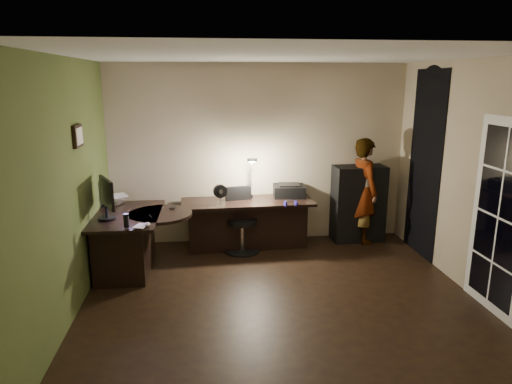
{
  "coord_description": "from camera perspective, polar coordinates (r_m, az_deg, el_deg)",
  "views": [
    {
      "loc": [
        -0.83,
        -4.81,
        2.47
      ],
      "look_at": [
        -0.15,
        1.05,
        1.0
      ],
      "focal_mm": 32.0,
      "sensor_mm": 36.0,
      "label": 1
    }
  ],
  "objects": [
    {
      "name": "laptop_stand",
      "position": [
        6.6,
        -17.45,
        -0.96
      ],
      "size": [
        0.29,
        0.26,
        0.1
      ],
      "primitive_type": "cube",
      "rotation": [
        0.0,
        0.0,
        -0.3
      ],
      "color": "silver",
      "rests_on": "desk_left"
    },
    {
      "name": "pen",
      "position": [
        5.87,
        -13.02,
        -2.96
      ],
      "size": [
        0.05,
        0.12,
        0.01
      ],
      "primitive_type": "cube",
      "rotation": [
        0.0,
        0.0,
        0.36
      ],
      "color": "black",
      "rests_on": "desk_left"
    },
    {
      "name": "framed_picture",
      "position": [
        5.48,
        -21.42,
        6.53
      ],
      "size": [
        0.04,
        0.3,
        0.25
      ],
      "primitive_type": "cube",
      "color": "black",
      "rests_on": "wall_left"
    },
    {
      "name": "monitor",
      "position": [
        5.89,
        -18.26,
        -1.44
      ],
      "size": [
        0.33,
        0.55,
        0.37
      ],
      "primitive_type": "cube",
      "rotation": [
        0.0,
        0.0,
        0.43
      ],
      "color": "black",
      "rests_on": "desk_left"
    },
    {
      "name": "wall_right",
      "position": [
        5.82,
        25.54,
        1.52
      ],
      "size": [
        0.01,
        4.0,
        2.7
      ],
      "primitive_type": "cube",
      "color": "tan",
      "rests_on": "floor"
    },
    {
      "name": "printer",
      "position": [
        6.94,
        4.15,
        0.17
      ],
      "size": [
        0.49,
        0.4,
        0.21
      ],
      "primitive_type": "cube",
      "rotation": [
        0.0,
        0.0,
        -0.09
      ],
      "color": "black",
      "rests_on": "desk_right"
    },
    {
      "name": "desk_lamp",
      "position": [
        6.8,
        -0.69,
        2.02
      ],
      "size": [
        0.19,
        0.33,
        0.69
      ],
      "primitive_type": "cube",
      "rotation": [
        0.0,
        0.0,
        0.07
      ],
      "color": "black",
      "rests_on": "desk_right"
    },
    {
      "name": "floor",
      "position": [
        5.47,
        2.89,
        -12.91
      ],
      "size": [
        4.5,
        4.0,
        0.01
      ],
      "primitive_type": "cube",
      "color": "black",
      "rests_on": "ground"
    },
    {
      "name": "wall_front",
      "position": [
        3.13,
        9.24,
        -7.16
      ],
      "size": [
        4.5,
        0.01,
        2.7
      ],
      "primitive_type": "cube",
      "color": "tan",
      "rests_on": "floor"
    },
    {
      "name": "notepad",
      "position": [
        5.52,
        -14.21,
        -4.13
      ],
      "size": [
        0.19,
        0.22,
        0.01
      ],
      "primitive_type": "cube",
      "rotation": [
        0.0,
        0.0,
        -0.33
      ],
      "color": "silver",
      "rests_on": "desk_left"
    },
    {
      "name": "phone",
      "position": [
        6.23,
        -10.38,
        -1.85
      ],
      "size": [
        0.09,
        0.14,
        0.01
      ],
      "primitive_type": "cube",
      "rotation": [
        0.0,
        0.0,
        -0.14
      ],
      "color": "black",
      "rests_on": "desk_left"
    },
    {
      "name": "green_wall_overlay",
      "position": [
        5.14,
        -22.37,
        0.33
      ],
      "size": [
        0.0,
        4.0,
        2.7
      ],
      "primitive_type": "cube",
      "color": "#495928",
      "rests_on": "floor"
    },
    {
      "name": "person",
      "position": [
        7.14,
        13.33,
        0.15
      ],
      "size": [
        0.49,
        0.64,
        1.62
      ],
      "primitive_type": "imported",
      "rotation": [
        0.0,
        0.0,
        1.76
      ],
      "color": "#D8A88C",
      "rests_on": "floor"
    },
    {
      "name": "arched_doorway",
      "position": [
        6.81,
        20.35,
        3.21
      ],
      "size": [
        0.01,
        0.9,
        2.6
      ],
      "primitive_type": "cube",
      "color": "black",
      "rests_on": "floor"
    },
    {
      "name": "headphones",
      "position": [
        6.48,
        4.36,
        -1.37
      ],
      "size": [
        0.21,
        0.13,
        0.09
      ],
      "primitive_type": "cube",
      "rotation": [
        0.0,
        0.0,
        0.24
      ],
      "color": "navy",
      "rests_on": "desk_right"
    },
    {
      "name": "desk_right",
      "position": [
        6.81,
        -1.06,
        -4.05
      ],
      "size": [
        1.95,
        0.74,
        0.73
      ],
      "primitive_type": "cube",
      "rotation": [
        0.0,
        0.0,
        0.03
      ],
      "color": "black",
      "rests_on": "floor"
    },
    {
      "name": "ceiling",
      "position": [
        4.89,
        3.3,
        16.72
      ],
      "size": [
        4.5,
        4.0,
        0.01
      ],
      "primitive_type": "cube",
      "color": "silver",
      "rests_on": "floor"
    },
    {
      "name": "french_door",
      "position": [
        5.44,
        28.05,
        -2.84
      ],
      "size": [
        0.02,
        0.92,
        2.1
      ],
      "primitive_type": "cube",
      "color": "white",
      "rests_on": "floor"
    },
    {
      "name": "cabinet",
      "position": [
        7.25,
        12.65,
        -1.4
      ],
      "size": [
        0.8,
        0.42,
        1.18
      ],
      "primitive_type": "cube",
      "rotation": [
        0.0,
        0.0,
        0.03
      ],
      "color": "black",
      "rests_on": "floor"
    },
    {
      "name": "office_chair",
      "position": [
        6.62,
        -1.77,
        -3.63
      ],
      "size": [
        0.6,
        0.6,
        0.93
      ],
      "primitive_type": "cube",
      "rotation": [
        0.0,
        0.0,
        0.17
      ],
      "color": "black",
      "rests_on": "floor"
    },
    {
      "name": "laptop",
      "position": [
        6.56,
        -17.34,
        0.49
      ],
      "size": [
        0.45,
        0.44,
        0.24
      ],
      "primitive_type": "cube",
      "rotation": [
        0.0,
        0.0,
        0.39
      ],
      "color": "silver",
      "rests_on": "laptop_stand"
    },
    {
      "name": "wall_left",
      "position": [
        5.14,
        -22.53,
        0.32
      ],
      "size": [
        0.01,
        4.0,
        2.7
      ],
      "primitive_type": "cube",
      "color": "tan",
      "rests_on": "floor"
    },
    {
      "name": "desk_left",
      "position": [
        6.22,
        -15.56,
        -6.11
      ],
      "size": [
        0.85,
        1.36,
        0.78
      ],
      "primitive_type": "cube",
      "rotation": [
        0.0,
        0.0,
        -0.02
      ],
      "color": "black",
      "rests_on": "floor"
    },
    {
      "name": "wall_back",
      "position": [
        6.96,
        0.33,
        4.73
      ],
      "size": [
        4.5,
        0.01,
        2.7
      ],
      "primitive_type": "cube",
      "color": "tan",
      "rests_on": "floor"
    },
    {
      "name": "mouse",
      "position": [
        5.51,
        -13.44,
        -3.93
      ],
      "size": [
        0.09,
        0.11,
        0.04
      ],
      "primitive_type": "ellipsoid",
      "rotation": [
        0.0,
        0.0,
        0.28
      ],
      "color": "silver",
      "rests_on": "desk_left"
    },
    {
      "name": "speaker",
      "position": [
        5.5,
        -15.92,
        -3.46
      ],
      "size": [
        0.07,
        0.07,
        0.16
      ],
      "primitive_type": "cylinder",
      "rotation": [
        0.0,
        0.0,
        0.16
      ],
      "color": "black",
      "rests_on": "desk_left"
    },
    {
      "name": "desk_fan",
      "position": [
        6.5,
        -4.49,
        -0.35
      ],
      "size": [
        0.22,
        0.16,
        0.3
      ],
      "primitive_type": "cube",
      "rotation": [
        0.0,
        0.0,
        0.28
      ],
      "color": "black",
      "rests_on": "desk_right"
    }
  ]
}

